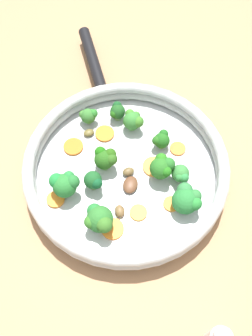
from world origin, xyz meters
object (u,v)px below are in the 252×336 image
broccoli_floret_3 (162,167)px  broccoli_floret_5 (187,199)px  skillet (126,174)px  carrot_slice_1 (73,147)px  carrot_slice_5 (138,213)px  mushroom_piece_1 (130,170)px  broccoli_floret_2 (133,120)px  mushroom_piece_2 (120,211)px  broccoli_floret_1 (117,111)px  broccoli_floret_10 (65,184)px  carrot_slice_7 (154,167)px  mushroom_piece_0 (89,133)px  carrot_slice_4 (178,149)px  mushroom_piece_3 (130,185)px  broccoli_floret_8 (181,174)px  carrot_slice_2 (56,199)px  broccoli_floret_9 (94,181)px  carrot_slice_0 (113,229)px  carrot_slice_3 (172,203)px  carrot_slice_6 (105,134)px  broccoli_floret_4 (99,219)px  broccoli_floret_7 (88,116)px  broccoli_floret_0 (161,140)px

broccoli_floret_3 → broccoli_floret_5: bearing=-17.6°
skillet → carrot_slice_1: carrot_slice_1 is taller
carrot_slice_5 → mushroom_piece_1: bearing=139.7°
broccoli_floret_2 → mushroom_piece_1: broccoli_floret_2 is taller
mushroom_piece_2 → broccoli_floret_1: bearing=130.8°
skillet → broccoli_floret_10: broccoli_floret_10 is taller
carrot_slice_1 → carrot_slice_7: 0.16m
broccoli_floret_2 → mushroom_piece_0: (-0.06, -0.07, -0.02)m
carrot_slice_4 → carrot_slice_7: 0.06m
carrot_slice_1 → mushroom_piece_3: (0.14, 0.00, 0.00)m
mushroom_piece_3 → broccoli_floret_3: bearing=60.0°
carrot_slice_5 → broccoli_floret_8: broccoli_floret_8 is taller
mushroom_piece_0 → mushroom_piece_2: bearing=-30.4°
carrot_slice_2 → broccoli_floret_2: broccoli_floret_2 is taller
carrot_slice_2 → broccoli_floret_10: bearing=76.1°
broccoli_floret_2 → mushroom_piece_2: 0.18m
broccoli_floret_5 → broccoli_floret_9: 0.17m
carrot_slice_0 → carrot_slice_5: same height
skillet → carrot_slice_4: size_ratio=11.57×
carrot_slice_5 → broccoli_floret_10: 0.14m
carrot_slice_3 → broccoli_floret_2: size_ratio=0.68×
mushroom_piece_2 → broccoli_floret_2: bearing=121.3°
mushroom_piece_1 → mushroom_piece_3: size_ratio=0.62×
carrot_slice_0 → carrot_slice_1: same height
carrot_slice_6 → broccoli_floret_2: 0.06m
carrot_slice_2 → carrot_slice_6: bearing=98.3°
carrot_slice_6 → carrot_slice_7: size_ratio=0.88×
broccoli_floret_5 → broccoli_floret_10: bearing=-148.1°
broccoli_floret_9 → mushroom_piece_1: 0.07m
carrot_slice_0 → broccoli_floret_10: size_ratio=0.72×
mushroom_piece_2 → carrot_slice_0: bearing=-71.7°
mushroom_piece_0 → carrot_slice_4: bearing=27.9°
carrot_slice_1 → mushroom_piece_3: mushroom_piece_3 is taller
carrot_slice_6 → mushroom_piece_0: size_ratio=1.76×
mushroom_piece_3 → carrot_slice_3: bearing=14.9°
carrot_slice_1 → carrot_slice_6: bearing=66.0°
broccoli_floret_4 → mushroom_piece_1: size_ratio=2.61×
broccoli_floret_7 → broccoli_floret_8: broccoli_floret_8 is taller
broccoli_floret_5 → broccoli_floret_9: bearing=-153.6°
carrot_slice_3 → carrot_slice_4: same height
mushroom_piece_3 → broccoli_floret_2: bearing=126.5°
skillet → mushroom_piece_0: mushroom_piece_0 is taller
carrot_slice_6 → broccoli_floret_9: 0.12m
broccoli_floret_4 → mushroom_piece_0: broccoli_floret_4 is taller
carrot_slice_0 → carrot_slice_1: 0.18m
broccoli_floret_4 → mushroom_piece_1: (-0.03, 0.11, -0.02)m
broccoli_floret_0 → mushroom_piece_3: size_ratio=1.04×
carrot_slice_0 → broccoli_floret_4: size_ratio=0.68×
broccoli_floret_1 → mushroom_piece_0: 0.07m
broccoli_floret_0 → mushroom_piece_1: size_ratio=1.67×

